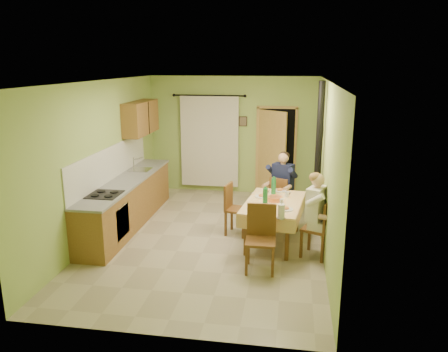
% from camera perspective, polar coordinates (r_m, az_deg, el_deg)
% --- Properties ---
extents(floor, '(4.00, 6.00, 0.01)m').
position_cam_1_polar(floor, '(8.06, -1.89, -8.04)').
color(floor, tan).
rests_on(floor, ground).
extents(room_shell, '(4.04, 6.04, 2.82)m').
position_cam_1_polar(room_shell, '(7.55, -2.00, 4.81)').
color(room_shell, '#A1C063').
rests_on(room_shell, ground).
extents(kitchen_run, '(0.64, 3.64, 1.56)m').
position_cam_1_polar(kitchen_run, '(8.72, -12.51, -3.25)').
color(kitchen_run, brown).
rests_on(kitchen_run, ground).
extents(upper_cabinets, '(0.35, 1.40, 0.70)m').
position_cam_1_polar(upper_cabinets, '(9.64, -10.81, 7.49)').
color(upper_cabinets, brown).
rests_on(upper_cabinets, room_shell).
extents(curtain, '(1.70, 0.07, 2.22)m').
position_cam_1_polar(curtain, '(10.55, -1.90, 4.57)').
color(curtain, black).
rests_on(curtain, ground).
extents(doorway, '(0.96, 0.56, 2.15)m').
position_cam_1_polar(doorway, '(10.36, 6.55, 3.11)').
color(doorway, black).
rests_on(doorway, ground).
extents(dining_table, '(1.14, 1.68, 0.76)m').
position_cam_1_polar(dining_table, '(7.76, 6.44, -6.01)').
color(dining_table, '#E7BA7A').
rests_on(dining_table, ground).
extents(tableware, '(0.69, 1.67, 0.33)m').
position_cam_1_polar(tableware, '(7.52, 6.52, -3.12)').
color(tableware, white).
rests_on(tableware, dining_table).
extents(chair_far, '(0.49, 0.49, 0.93)m').
position_cam_1_polar(chair_far, '(8.82, 7.45, -4.12)').
color(chair_far, brown).
rests_on(chair_far, ground).
extents(chair_near, '(0.46, 0.46, 1.01)m').
position_cam_1_polar(chair_near, '(6.80, 4.77, -9.89)').
color(chair_near, brown).
rests_on(chair_near, ground).
extents(chair_right, '(0.55, 0.55, 0.98)m').
position_cam_1_polar(chair_right, '(7.37, 12.02, -8.16)').
color(chair_right, brown).
rests_on(chair_right, ground).
extents(chair_left, '(0.47, 0.47, 0.95)m').
position_cam_1_polar(chair_left, '(8.13, 1.65, -5.65)').
color(chair_left, brown).
rests_on(chair_left, ground).
extents(man_far, '(0.65, 0.60, 1.39)m').
position_cam_1_polar(man_far, '(8.66, 7.62, -0.39)').
color(man_far, '#141938').
rests_on(man_far, chair_far).
extents(man_right, '(0.60, 0.65, 1.39)m').
position_cam_1_polar(man_right, '(7.17, 12.16, -3.80)').
color(man_right, silver).
rests_on(man_right, chair_right).
extents(stove_flue, '(0.24, 0.24, 2.80)m').
position_cam_1_polar(stove_flue, '(8.18, 12.05, -0.43)').
color(stove_flue, black).
rests_on(stove_flue, ground).
extents(picture_back, '(0.19, 0.03, 0.23)m').
position_cam_1_polar(picture_back, '(10.43, 2.50, 7.15)').
color(picture_back, black).
rests_on(picture_back, room_shell).
extents(picture_right, '(0.03, 0.31, 0.21)m').
position_cam_1_polar(picture_right, '(8.61, 12.62, 5.89)').
color(picture_right, brown).
rests_on(picture_right, room_shell).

